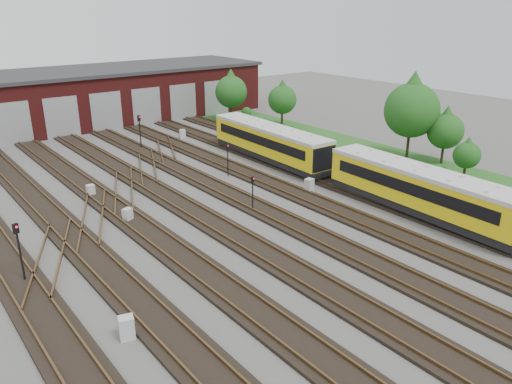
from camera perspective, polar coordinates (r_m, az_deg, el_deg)
ground at (r=30.82m, az=2.88°, el=-5.52°), size 120.00×120.00×0.00m
track_network at (r=31.08m, az=1.94°, el=-5.05°), size 30.40×70.00×0.33m
maintenance_shed at (r=64.33m, az=-21.36°, el=9.91°), size 51.00×12.50×6.35m
grass_verge at (r=50.21m, az=11.94°, el=4.48°), size 8.00×55.00×0.05m
metro_train at (r=35.52m, az=18.22°, el=0.28°), size 3.14×46.49×2.98m
signal_mast_0 at (r=28.09m, az=-25.48°, el=-5.52°), size 0.31×0.29×3.34m
signal_mast_1 at (r=34.48m, az=-0.38°, el=0.35°), size 0.25×0.24×2.52m
signal_mast_2 at (r=51.11m, az=-13.15°, el=7.19°), size 0.33×0.31×3.42m
signal_mast_3 at (r=41.68m, az=-3.25°, el=4.13°), size 0.22×0.20×2.80m
relay_cabinet_0 at (r=22.88m, az=-14.57°, el=-14.80°), size 0.77×0.69×1.07m
relay_cabinet_1 at (r=39.56m, az=-18.36°, el=0.16°), size 0.55×0.46×0.91m
relay_cabinet_2 at (r=34.20m, az=-14.45°, el=-2.58°), size 0.70×0.65×0.95m
relay_cabinet_3 at (r=54.91m, az=-8.41°, el=6.57°), size 0.70×0.63×0.98m
relay_cabinet_4 at (r=38.63m, az=6.09°, el=0.76°), size 0.72×0.63×1.06m
tree_0 at (r=62.00m, az=-2.87°, el=11.79°), size 3.88×3.88×6.44m
tree_1 at (r=59.53m, az=3.03°, el=10.88°), size 3.36×3.36×5.57m
tree_2 at (r=47.63m, az=17.44°, el=9.61°), size 4.94×4.94×8.19m
tree_3 at (r=44.22m, az=23.00°, el=4.22°), size 2.20×2.20×3.65m
tree_4 at (r=47.83m, az=20.88°, el=6.99°), size 3.21×3.21×5.32m
bush_0 at (r=44.51m, az=20.19°, el=2.43°), size 1.31×1.31×1.31m
bush_1 at (r=55.77m, az=4.53°, el=7.18°), size 1.42×1.42×1.42m
bush_2 at (r=65.80m, az=-1.09°, el=9.26°), size 1.35×1.35×1.35m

